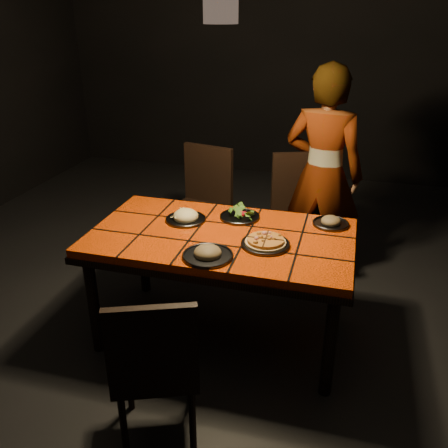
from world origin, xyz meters
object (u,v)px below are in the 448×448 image
(chair_far_left, at_px, (202,198))
(diner, at_px, (323,175))
(chair_near, at_px, (155,363))
(dining_table, at_px, (221,245))
(plate_pasta, at_px, (186,217))
(plate_pizza, at_px, (265,243))
(chair_far_right, at_px, (301,208))

(chair_far_left, relative_size, diner, 0.59)
(chair_near, distance_m, diner, 2.08)
(dining_table, bearing_deg, plate_pasta, 155.38)
(dining_table, xyz_separation_m, diner, (0.52, 1.03, 0.17))
(dining_table, height_order, chair_far_left, chair_far_left)
(dining_table, relative_size, plate_pizza, 5.62)
(plate_pasta, bearing_deg, chair_near, -78.32)
(dining_table, relative_size, plate_pasta, 6.16)
(chair_far_right, relative_size, plate_pasta, 3.77)
(chair_near, xyz_separation_m, chair_far_left, (-0.39, 1.93, 0.06))
(dining_table, height_order, plate_pizza, plate_pizza)
(diner, bearing_deg, plate_pizza, 88.77)
(chair_near, height_order, diner, diner)
(chair_near, xyz_separation_m, diner, (0.58, 1.97, 0.33))
(plate_pizza, bearing_deg, chair_far_left, 124.57)
(chair_far_right, distance_m, plate_pasta, 1.09)
(chair_far_left, bearing_deg, dining_table, -52.74)
(chair_far_left, relative_size, plate_pizza, 3.43)
(plate_pizza, bearing_deg, chair_near, -112.11)
(dining_table, relative_size, chair_far_left, 1.64)
(chair_near, height_order, chair_far_right, chair_far_right)
(dining_table, distance_m, chair_far_left, 1.09)
(plate_pasta, bearing_deg, dining_table, -24.62)
(plate_pizza, distance_m, plate_pasta, 0.61)
(chair_far_right, relative_size, diner, 0.59)
(dining_table, bearing_deg, chair_far_right, 68.57)
(plate_pizza, height_order, plate_pasta, plate_pasta)
(dining_table, distance_m, chair_near, 0.96)
(diner, height_order, plate_pasta, diner)
(chair_far_right, height_order, plate_pasta, chair_far_right)
(plate_pizza, bearing_deg, diner, 78.26)
(chair_far_left, bearing_deg, diner, 15.54)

